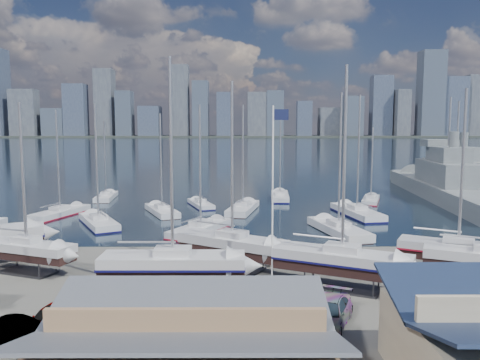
{
  "coord_description": "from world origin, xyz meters",
  "views": [
    {
      "loc": [
        2.23,
        -44.75,
        11.54
      ],
      "look_at": [
        2.38,
        8.0,
        5.7
      ],
      "focal_mm": 35.0,
      "sensor_mm": 36.0,
      "label": 1
    }
  ],
  "objects_px": {
    "naval_ship_west": "(455,184)",
    "car_a": "(51,317)",
    "flagpole": "(274,182)",
    "naval_ship_east": "(446,189)"
  },
  "relations": [
    {
      "from": "naval_ship_west",
      "to": "car_a",
      "type": "distance_m",
      "value": 75.66
    },
    {
      "from": "naval_ship_west",
      "to": "flagpole",
      "type": "relative_size",
      "value": 3.24
    },
    {
      "from": "flagpole",
      "to": "naval_ship_west",
      "type": "bearing_deg",
      "value": 53.67
    },
    {
      "from": "flagpole",
      "to": "naval_ship_east",
      "type": "bearing_deg",
      "value": 53.15
    },
    {
      "from": "naval_ship_west",
      "to": "car_a",
      "type": "bearing_deg",
      "value": 134.85
    },
    {
      "from": "car_a",
      "to": "naval_ship_west",
      "type": "bearing_deg",
      "value": 61.43
    },
    {
      "from": "naval_ship_east",
      "to": "car_a",
      "type": "bearing_deg",
      "value": 143.54
    },
    {
      "from": "car_a",
      "to": "flagpole",
      "type": "distance_m",
      "value": 17.06
    },
    {
      "from": "naval_ship_east",
      "to": "car_a",
      "type": "relative_size",
      "value": 11.23
    },
    {
      "from": "naval_ship_west",
      "to": "flagpole",
      "type": "height_order",
      "value": "naval_ship_west"
    }
  ]
}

